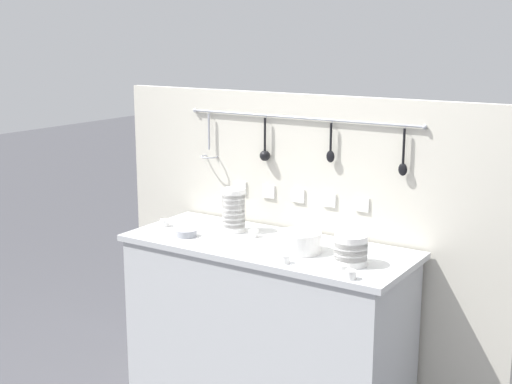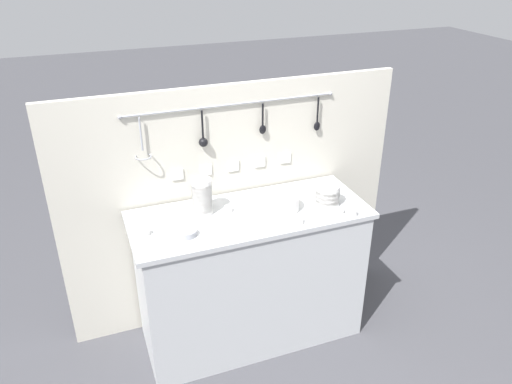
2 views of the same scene
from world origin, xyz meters
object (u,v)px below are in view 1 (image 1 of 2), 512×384
at_px(bowl_stack_nested_right, 351,250).
at_px(cup_edge_far, 165,223).
at_px(cup_front_left, 350,275).
at_px(cup_back_left, 285,259).
at_px(steel_mixing_bowl, 186,233).
at_px(cup_mid_row, 342,269).
at_px(bowl_stack_tall_left, 234,210).
at_px(cup_by_caddy, 254,233).
at_px(plate_stack, 300,242).

xyz_separation_m(bowl_stack_nested_right, cup_edge_far, (-1.11, 0.05, -0.05)).
height_order(cup_front_left, cup_back_left, same).
distance_m(steel_mixing_bowl, cup_mid_row, 0.92).
bearing_deg(steel_mixing_bowl, bowl_stack_tall_left, 55.08).
height_order(steel_mixing_bowl, cup_by_caddy, cup_by_caddy).
bearing_deg(cup_front_left, steel_mixing_bowl, 172.24).
xyz_separation_m(bowl_stack_tall_left, cup_mid_row, (0.77, -0.30, -0.09)).
distance_m(bowl_stack_nested_right, cup_back_left, 0.30).
distance_m(plate_stack, cup_mid_row, 0.35).
bearing_deg(steel_mixing_bowl, cup_back_left, -9.13).
height_order(cup_mid_row, cup_by_caddy, same).
bearing_deg(cup_back_left, cup_by_caddy, 141.49).
height_order(bowl_stack_nested_right, bowl_stack_tall_left, bowl_stack_tall_left).
xyz_separation_m(cup_mid_row, cup_by_caddy, (-0.62, 0.26, 0.00)).
bearing_deg(bowl_stack_nested_right, cup_by_caddy, 167.83).
xyz_separation_m(bowl_stack_nested_right, cup_mid_row, (0.02, -0.13, -0.05)).
relative_size(bowl_stack_nested_right, cup_edge_far, 3.17).
height_order(cup_edge_far, cup_back_left, same).
bearing_deg(steel_mixing_bowl, cup_front_left, -7.76).
bearing_deg(cup_mid_row, cup_by_caddy, 157.40).
bearing_deg(cup_edge_far, bowl_stack_tall_left, 18.78).
relative_size(bowl_stack_tall_left, steel_mixing_bowl, 2.10).
distance_m(bowl_stack_tall_left, cup_by_caddy, 0.18).
xyz_separation_m(cup_mid_row, cup_front_left, (0.06, -0.05, 0.00)).
height_order(plate_stack, cup_edge_far, plate_stack).
relative_size(bowl_stack_tall_left, cup_by_caddy, 4.77).
distance_m(bowl_stack_tall_left, steel_mixing_bowl, 0.27).
distance_m(bowl_stack_tall_left, cup_mid_row, 0.83).
relative_size(plate_stack, cup_edge_far, 4.25).
bearing_deg(steel_mixing_bowl, cup_by_caddy, 30.09).
bearing_deg(bowl_stack_tall_left, cup_front_left, -22.47).
bearing_deg(cup_back_left, steel_mixing_bowl, 170.87).
distance_m(plate_stack, cup_back_left, 0.19).
height_order(bowl_stack_tall_left, steel_mixing_bowl, bowl_stack_tall_left).
height_order(plate_stack, cup_by_caddy, plate_stack).
distance_m(steel_mixing_bowl, cup_front_left, 0.99).
height_order(cup_front_left, cup_by_caddy, same).
bearing_deg(bowl_stack_tall_left, cup_back_left, -32.46).
bearing_deg(cup_mid_row, bowl_stack_tall_left, 158.84).
distance_m(steel_mixing_bowl, cup_back_left, 0.65).
height_order(bowl_stack_tall_left, cup_edge_far, bowl_stack_tall_left).
height_order(plate_stack, cup_mid_row, plate_stack).
bearing_deg(bowl_stack_nested_right, plate_stack, 171.50).
relative_size(plate_stack, steel_mixing_bowl, 1.87).
bearing_deg(bowl_stack_nested_right, cup_back_left, -150.42).
distance_m(plate_stack, cup_edge_far, 0.83).
relative_size(bowl_stack_nested_right, bowl_stack_tall_left, 0.66).
height_order(steel_mixing_bowl, cup_front_left, cup_front_left).
height_order(bowl_stack_tall_left, cup_front_left, bowl_stack_tall_left).
distance_m(bowl_stack_tall_left, cup_edge_far, 0.40).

